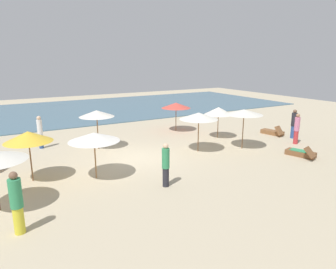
# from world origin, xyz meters

# --- Properties ---
(ground_plane) EXTENTS (60.00, 60.00, 0.00)m
(ground_plane) POSITION_xyz_m (0.00, 0.00, 0.00)
(ground_plane) COLOR #BCAD8E
(ocean_water) EXTENTS (48.00, 16.00, 0.06)m
(ocean_water) POSITION_xyz_m (0.00, 17.00, 0.03)
(ocean_water) COLOR #476B7F
(ocean_water) RESTS_ON ground_plane
(umbrella_0) EXTENTS (2.19, 2.19, 2.06)m
(umbrella_0) POSITION_xyz_m (-2.69, -1.60, 1.87)
(umbrella_0) COLOR olive
(umbrella_0) RESTS_ON ground_plane
(umbrella_1) EXTENTS (1.99, 1.99, 2.27)m
(umbrella_1) POSITION_xyz_m (-1.20, 2.74, 2.08)
(umbrella_1) COLOR brown
(umbrella_1) RESTS_ON ground_plane
(umbrella_3) EXTENTS (2.08, 2.08, 2.08)m
(umbrella_3) POSITION_xyz_m (5.07, 4.33, 1.88)
(umbrella_3) COLOR brown
(umbrella_3) RESTS_ON ground_plane
(umbrella_4) EXTENTS (1.88, 1.88, 2.05)m
(umbrella_4) POSITION_xyz_m (6.46, 1.30, 1.80)
(umbrella_4) COLOR brown
(umbrella_4) RESTS_ON ground_plane
(umbrella_5) EXTENTS (2.14, 2.14, 2.31)m
(umbrella_5) POSITION_xyz_m (6.10, -1.39, 2.16)
(umbrella_5) COLOR brown
(umbrella_5) RESTS_ON ground_plane
(umbrella_6) EXTENTS (2.15, 2.15, 2.22)m
(umbrella_6) POSITION_xyz_m (3.53, -0.57, 2.03)
(umbrella_6) COLOR brown
(umbrella_6) RESTS_ON ground_plane
(umbrella_7) EXTENTS (1.97, 1.97, 2.19)m
(umbrella_7) POSITION_xyz_m (-5.14, -0.55, 1.96)
(umbrella_7) COLOR brown
(umbrella_7) RESTS_ON ground_plane
(lounger_1) EXTENTS (1.04, 1.80, 0.67)m
(lounger_1) POSITION_xyz_m (7.80, -4.12, 0.18)
(lounger_1) COLOR brown
(lounger_1) RESTS_ON ground_plane
(lounger_3) EXTENTS (0.92, 1.76, 0.71)m
(lounger_3) POSITION_xyz_m (10.33, 0.05, 0.17)
(lounger_3) COLOR brown
(lounger_3) RESTS_ON ground_plane
(person_0) EXTENTS (0.41, 0.41, 1.89)m
(person_0) POSITION_xyz_m (9.66, -2.30, 0.97)
(person_0) COLOR #BF3338
(person_0) RESTS_ON ground_plane
(person_2) EXTENTS (0.48, 0.48, 1.91)m
(person_2) POSITION_xyz_m (10.70, -1.28, 0.97)
(person_2) COLOR #2D4C8C
(person_2) RESTS_ON ground_plane
(person_3) EXTENTS (0.51, 0.51, 1.96)m
(person_3) POSITION_xyz_m (-6.00, -4.74, 0.99)
(person_3) COLOR yellow
(person_3) RESTS_ON ground_plane
(person_4) EXTENTS (0.44, 0.44, 1.84)m
(person_4) POSITION_xyz_m (-0.49, -3.92, 0.94)
(person_4) COLOR #26262D
(person_4) RESTS_ON ground_plane
(person_5) EXTENTS (0.40, 0.40, 1.92)m
(person_5) POSITION_xyz_m (-4.06, 4.55, 1.00)
(person_5) COLOR #2D4C8C
(person_5) RESTS_ON ground_plane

